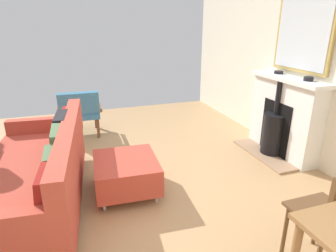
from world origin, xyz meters
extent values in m
cube|color=tan|center=(0.00, 0.00, 0.00)|extent=(5.31, 6.24, 0.01)
cube|color=silver|center=(-2.66, 0.00, 1.35)|extent=(0.12, 6.24, 2.71)
cube|color=#9E7A5B|center=(-2.19, -0.14, 0.01)|extent=(0.30, 1.07, 0.03)
cube|color=white|center=(-2.47, -0.14, 0.52)|extent=(0.26, 1.13, 1.04)
cube|color=black|center=(-2.36, -0.14, 0.39)|extent=(0.06, 0.55, 0.72)
cylinder|color=black|center=(-2.32, -0.14, 0.30)|extent=(0.30, 0.30, 0.54)
cylinder|color=black|center=(-2.32, -0.14, 0.58)|extent=(0.31, 0.31, 0.02)
cylinder|color=black|center=(-2.32, -0.14, 0.81)|extent=(0.07, 0.07, 0.44)
cube|color=white|center=(-2.44, -0.14, 1.06)|extent=(0.31, 1.21, 0.05)
cube|color=tan|center=(-2.57, -0.14, 1.65)|extent=(0.04, 0.93, 1.01)
cube|color=silver|center=(-2.55, -0.14, 1.65)|extent=(0.01, 0.85, 0.93)
cylinder|color=black|center=(-2.48, -0.39, 1.10)|extent=(0.12, 0.12, 0.04)
torus|color=black|center=(-2.48, -0.39, 1.12)|extent=(0.12, 0.12, 0.01)
cylinder|color=black|center=(-2.48, 0.15, 1.11)|extent=(0.11, 0.11, 0.05)
torus|color=black|center=(-2.48, 0.15, 1.13)|extent=(0.12, 0.12, 0.01)
cylinder|color=#B2B2B7|center=(0.99, -0.79, 0.05)|extent=(0.04, 0.04, 0.10)
cylinder|color=#B2B2B7|center=(0.27, -0.72, 0.05)|extent=(0.04, 0.04, 0.10)
cube|color=#B74233|center=(0.71, 0.13, 0.27)|extent=(1.10, 2.16, 0.35)
cube|color=#B74233|center=(0.32, 0.16, 0.64)|extent=(0.34, 2.08, 0.39)
cube|color=#B74233|center=(0.62, -0.85, 0.54)|extent=(0.87, 0.20, 0.18)
cube|color=maroon|center=(0.35, -0.63, 0.60)|extent=(0.19, 0.36, 0.34)
cube|color=black|center=(0.38, -0.23, 0.63)|extent=(0.15, 0.42, 0.41)
cube|color=#4C6B47|center=(0.42, 0.18, 0.62)|extent=(0.14, 0.39, 0.40)
cube|color=#4C6B47|center=(0.46, 0.54, 0.60)|extent=(0.13, 0.33, 0.33)
cube|color=maroon|center=(0.49, 0.92, 0.60)|extent=(0.17, 0.35, 0.35)
cylinder|color=#B2B2B7|center=(0.03, -0.17, 0.04)|extent=(0.03, 0.03, 0.09)
cylinder|color=#B2B2B7|center=(0.06, 0.40, 0.04)|extent=(0.03, 0.03, 0.09)
cylinder|color=#B2B2B7|center=(-0.50, -0.14, 0.04)|extent=(0.03, 0.03, 0.09)
cylinder|color=#B2B2B7|center=(-0.46, 0.43, 0.04)|extent=(0.03, 0.03, 0.09)
cube|color=#B74233|center=(-0.22, 0.13, 0.23)|extent=(0.70, 0.76, 0.29)
cube|color=brown|center=(-0.10, -2.04, 0.17)|extent=(0.04, 0.04, 0.34)
cube|color=brown|center=(0.41, -2.05, 0.17)|extent=(0.04, 0.04, 0.34)
cube|color=brown|center=(-0.09, -1.56, 0.17)|extent=(0.04, 0.04, 0.34)
cube|color=brown|center=(0.42, -1.57, 0.17)|extent=(0.04, 0.04, 0.34)
cube|color=teal|center=(0.16, -1.80, 0.36)|extent=(0.61, 0.57, 0.08)
cube|color=teal|center=(0.16, -1.55, 0.58)|extent=(0.60, 0.14, 0.38)
cube|color=brown|center=(-0.16, -1.80, 0.45)|extent=(0.05, 0.53, 0.04)
cube|color=brown|center=(0.48, -1.81, 0.45)|extent=(0.05, 0.53, 0.04)
cylinder|color=brown|center=(-1.54, 1.43, 0.23)|extent=(0.03, 0.03, 0.45)
cylinder|color=brown|center=(-1.22, 1.43, 0.23)|extent=(0.03, 0.03, 0.45)
cube|color=brown|center=(-1.38, 1.59, 0.46)|extent=(0.40, 0.40, 0.02)
camera|label=1|loc=(0.24, 2.87, 1.76)|focal=30.74mm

